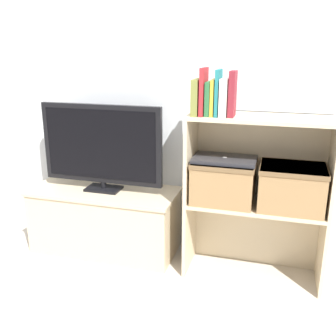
# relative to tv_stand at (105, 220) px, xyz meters

# --- Properties ---
(ground_plane) EXTENTS (16.00, 16.00, 0.00)m
(ground_plane) POSITION_rel_tv_stand_xyz_m (0.44, -0.19, -0.21)
(ground_plane) COLOR #BCB2A3
(wall_back) EXTENTS (10.00, 0.05, 2.40)m
(wall_back) POSITION_rel_tv_stand_xyz_m (0.44, 0.23, 0.99)
(wall_back) COLOR silver
(wall_back) RESTS_ON ground_plane
(tv_stand) EXTENTS (0.95, 0.41, 0.42)m
(tv_stand) POSITION_rel_tv_stand_xyz_m (0.00, 0.00, 0.00)
(tv_stand) COLOR #CCB793
(tv_stand) RESTS_ON ground_plane
(tv) EXTENTS (0.78, 0.14, 0.55)m
(tv) POSITION_rel_tv_stand_xyz_m (0.00, -0.00, 0.50)
(tv) COLOR black
(tv) RESTS_ON tv_stand
(bookshelf_lower_tier) EXTENTS (0.78, 0.31, 0.45)m
(bookshelf_lower_tier) POSITION_rel_tv_stand_xyz_m (0.96, 0.02, 0.07)
(bookshelf_lower_tier) COLOR #CCB793
(bookshelf_lower_tier) RESTS_ON ground_plane
(bookshelf_upper_tier) EXTENTS (0.78, 0.31, 0.50)m
(bookshelf_upper_tier) POSITION_rel_tv_stand_xyz_m (0.96, 0.02, 0.55)
(bookshelf_upper_tier) COLOR #CCB793
(bookshelf_upper_tier) RESTS_ON bookshelf_lower_tier
(book_olive) EXTENTS (0.04, 0.15, 0.19)m
(book_olive) POSITION_rel_tv_stand_xyz_m (0.62, -0.09, 0.83)
(book_olive) COLOR olive
(book_olive) RESTS_ON bookshelf_upper_tier
(book_crimson) EXTENTS (0.02, 0.15, 0.25)m
(book_crimson) POSITION_rel_tv_stand_xyz_m (0.65, -0.09, 0.86)
(book_crimson) COLOR #B22328
(book_crimson) RESTS_ON bookshelf_upper_tier
(book_forest) EXTENTS (0.03, 0.12, 0.18)m
(book_forest) POSITION_rel_tv_stand_xyz_m (0.68, -0.09, 0.83)
(book_forest) COLOR #286638
(book_forest) RESTS_ON bookshelf_upper_tier
(book_mustard) EXTENTS (0.02, 0.13, 0.19)m
(book_mustard) POSITION_rel_tv_stand_xyz_m (0.71, -0.09, 0.83)
(book_mustard) COLOR gold
(book_mustard) RESTS_ON bookshelf_upper_tier
(book_teal) EXTENTS (0.02, 0.14, 0.24)m
(book_teal) POSITION_rel_tv_stand_xyz_m (0.73, -0.09, 0.86)
(book_teal) COLOR #1E7075
(book_teal) RESTS_ON bookshelf_upper_tier
(book_ivory) EXTENTS (0.04, 0.15, 0.20)m
(book_ivory) POSITION_rel_tv_stand_xyz_m (0.77, -0.09, 0.84)
(book_ivory) COLOR silver
(book_ivory) RESTS_ON bookshelf_upper_tier
(book_maroon) EXTENTS (0.03, 0.12, 0.24)m
(book_maroon) POSITION_rel_tv_stand_xyz_m (0.81, -0.09, 0.86)
(book_maroon) COLOR maroon
(book_maroon) RESTS_ON bookshelf_upper_tier
(storage_basket_left) EXTENTS (0.35, 0.28, 0.24)m
(storage_basket_left) POSITION_rel_tv_stand_xyz_m (0.78, -0.05, 0.37)
(storage_basket_left) COLOR #937047
(storage_basket_left) RESTS_ON bookshelf_lower_tier
(storage_basket_right) EXTENTS (0.35, 0.28, 0.24)m
(storage_basket_right) POSITION_rel_tv_stand_xyz_m (1.14, -0.05, 0.37)
(storage_basket_right) COLOR #937047
(storage_basket_right) RESTS_ON bookshelf_lower_tier
(laptop) EXTENTS (0.35, 0.22, 0.02)m
(laptop) POSITION_rel_tv_stand_xyz_m (0.78, -0.05, 0.49)
(laptop) COLOR #2D2D33
(laptop) RESTS_ON storage_basket_left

